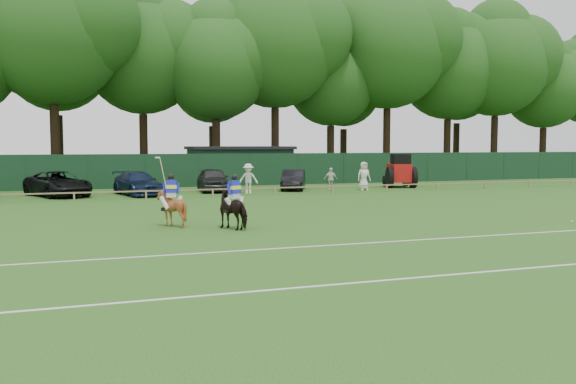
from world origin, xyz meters
name	(u,v)px	position (x,y,z in m)	size (l,w,h in m)	color
ground	(305,242)	(0.00, 0.00, 0.00)	(160.00, 160.00, 0.00)	#1E4C14
horse_dark	(235,209)	(-1.37, 3.76, 0.73)	(0.79, 1.73, 1.46)	black
horse_chestnut	(171,208)	(-3.52, 5.21, 0.72)	(1.16, 1.31, 1.44)	brown
suv_black	(58,184)	(-7.90, 21.45, 0.77)	(2.55, 5.52, 1.53)	black
sedan_navy	(138,184)	(-3.17, 20.75, 0.73)	(2.06, 5.06, 1.47)	#13203D
hatch_grey	(213,180)	(1.95, 22.12, 0.81)	(1.90, 4.73, 1.61)	#2A2A2C
estate_black	(293,180)	(7.58, 21.59, 0.71)	(1.51, 4.32, 1.42)	black
spectator_left	(248,179)	(3.75, 19.70, 0.97)	(1.26, 0.72, 1.94)	silver
spectator_mid	(331,179)	(9.79, 20.14, 0.80)	(0.94, 0.39, 1.60)	silver
spectator_right	(364,176)	(12.21, 19.84, 0.99)	(0.97, 0.63, 1.98)	silver
rider_dark	(235,191)	(-1.36, 3.75, 1.41)	(0.89, 0.60, 1.41)	silver
rider_chestnut	(171,190)	(-3.53, 5.20, 1.40)	(0.93, 0.66, 2.05)	silver
polo_ball	(572,221)	(12.10, 0.91, 0.04)	(0.09, 0.09, 0.09)	silver
pitch_lines	(351,260)	(0.00, -3.50, 0.01)	(60.00, 5.10, 0.01)	silver
pitch_rail	(196,190)	(0.00, 18.00, 0.45)	(62.10, 0.10, 0.50)	#997F5B
perimeter_fence	(172,171)	(0.00, 27.00, 1.25)	(92.08, 0.08, 2.50)	#14351E
utility_shed	(240,165)	(6.00, 30.00, 1.54)	(8.40, 4.40, 3.04)	#14331E
tree_row	(181,181)	(2.00, 35.00, 0.00)	(96.00, 12.00, 21.00)	#26561C
tractor	(400,172)	(15.92, 21.34, 1.17)	(2.70, 3.38, 2.48)	#B21310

